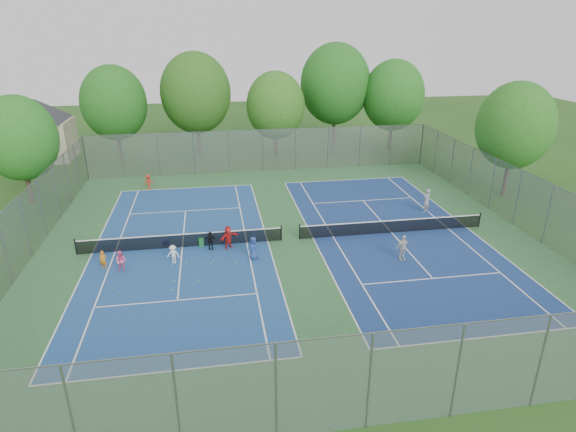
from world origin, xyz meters
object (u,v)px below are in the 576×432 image
object	(u,v)px
net_right	(392,227)
ball_hopper	(201,242)
net_left	(182,241)
instructor	(426,201)
ball_crate	(166,242)

from	to	relation	value
net_right	ball_hopper	size ratio (longest dim) A/B	21.97
net_left	instructor	world-z (taller)	instructor
net_right	ball_crate	bearing A→B (deg)	177.34
net_left	net_right	size ratio (longest dim) A/B	1.00
net_left	ball_crate	size ratio (longest dim) A/B	39.09
net_right	ball_crate	size ratio (longest dim) A/B	39.09
net_left	net_right	xyz separation A→B (m)	(14.00, 0.00, 0.00)
ball_hopper	instructor	bearing A→B (deg)	11.02
ball_crate	instructor	distance (m)	19.13
ball_crate	ball_hopper	world-z (taller)	ball_hopper
net_left	net_right	world-z (taller)	same
net_left	ball_hopper	bearing A→B (deg)	-0.12
net_right	ball_hopper	bearing A→B (deg)	-179.99
instructor	net_left	bearing A→B (deg)	-22.80
net_right	instructor	xyz separation A→B (m)	(3.89, 3.25, 0.46)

